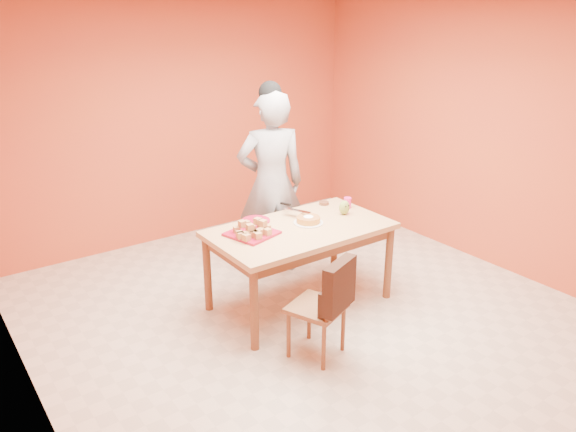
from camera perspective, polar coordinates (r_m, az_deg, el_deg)
floor at (r=5.06m, az=2.72°, el=-10.36°), size 5.00×5.00×0.00m
wall_back at (r=6.61m, az=-10.78°, el=9.31°), size 4.50×0.00×4.50m
wall_left at (r=3.64m, az=-25.95°, el=-1.68°), size 0.00×5.00×5.00m
wall_right at (r=6.14m, az=19.83°, el=7.62°), size 0.00×5.00×5.00m
dining_table at (r=5.01m, az=1.24°, el=-2.15°), size 1.60×0.90×0.76m
dining_chair at (r=4.37m, az=3.09°, el=-9.07°), size 0.52×0.57×0.85m
pastry_pile at (r=4.80m, az=-3.71°, el=-1.06°), size 0.33×0.33×0.11m
person at (r=5.61m, az=-1.73°, el=3.26°), size 0.79×0.65×1.87m
pastry_platter at (r=4.82m, az=-3.69°, el=-1.78°), size 0.45×0.45×0.02m
red_dinner_plate at (r=5.11m, az=-3.29°, el=-0.47°), size 0.34×0.34×0.02m
white_cake_plate at (r=5.06m, az=2.08°, el=-0.69°), size 0.32×0.32×0.01m
sponge_cake at (r=5.05m, az=2.08°, el=-0.36°), size 0.26×0.26×0.05m
cake_server at (r=5.18m, az=0.96°, el=0.56°), size 0.16×0.27×0.01m
egg_ornament at (r=5.28m, az=5.74°, el=0.86°), size 0.12×0.11×0.14m
magenta_glass at (r=5.47m, az=6.07°, el=1.35°), size 0.08×0.08×0.10m
checker_tin at (r=5.55m, az=3.68°, el=1.32°), size 0.13×0.13×0.03m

